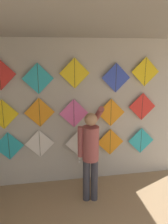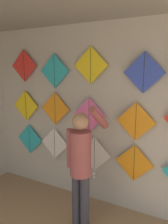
{
  "view_description": "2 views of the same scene",
  "coord_description": "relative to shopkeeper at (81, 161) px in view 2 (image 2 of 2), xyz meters",
  "views": [
    {
      "loc": [
        -0.53,
        -0.24,
        2.53
      ],
      "look_at": [
        0.1,
        3.46,
        1.52
      ],
      "focal_mm": 35.0,
      "sensor_mm": 36.0,
      "label": 1
    },
    {
      "loc": [
        1.42,
        0.76,
        2.15
      ],
      "look_at": [
        -0.01,
        3.46,
        1.53
      ],
      "focal_mm": 35.0,
      "sensor_mm": 36.0,
      "label": 2
    }
  ],
  "objects": [
    {
      "name": "kite_10",
      "position": [
        -1.47,
        0.62,
        1.22
      ],
      "size": [
        0.55,
        0.01,
        0.55
      ],
      "color": "red"
    },
    {
      "name": "kite_13",
      "position": [
        0.6,
        0.62,
        1.13
      ],
      "size": [
        0.55,
        0.01,
        0.55
      ],
      "color": "blue"
    },
    {
      "name": "kite_8",
      "position": [
        0.53,
        0.62,
        0.45
      ],
      "size": [
        0.55,
        0.01,
        0.55
      ],
      "color": "orange"
    },
    {
      "name": "kite_7",
      "position": [
        -0.2,
        0.62,
        0.47
      ],
      "size": [
        0.55,
        0.01,
        0.55
      ],
      "color": "pink"
    },
    {
      "name": "kite_0",
      "position": [
        -1.43,
        0.62,
        -0.11
      ],
      "size": [
        0.55,
        0.01,
        0.55
      ],
      "color": "#28B2C6"
    },
    {
      "name": "kite_11",
      "position": [
        -0.83,
        0.62,
        1.14
      ],
      "size": [
        0.55,
        0.01,
        0.55
      ],
      "color": "#28B2C6"
    },
    {
      "name": "shopkeeper",
      "position": [
        0.0,
        0.0,
        0.0
      ],
      "size": [
        0.43,
        0.57,
        1.71
      ],
      "rotation": [
        0.0,
        0.0,
        -0.14
      ],
      "color": "#383842",
      "rests_on": "ground"
    },
    {
      "name": "kite_2",
      "position": [
        -0.1,
        0.62,
        -0.17
      ],
      "size": [
        0.55,
        0.04,
        0.69
      ],
      "color": "white"
    },
    {
      "name": "kite_6",
      "position": [
        -0.83,
        0.62,
        0.52
      ],
      "size": [
        0.55,
        0.01,
        0.55
      ],
      "color": "orange"
    },
    {
      "name": "back_panel",
      "position": [
        -0.15,
        0.71,
        0.44
      ],
      "size": [
        4.79,
        0.06,
        2.8
      ],
      "primitive_type": "cube",
      "color": "#BCB7AD",
      "rests_on": "ground"
    },
    {
      "name": "kite_1",
      "position": [
        -0.86,
        0.62,
        -0.1
      ],
      "size": [
        0.55,
        0.01,
        0.55
      ],
      "color": "white"
    },
    {
      "name": "kite_12",
      "position": [
        -0.17,
        0.62,
        1.22
      ],
      "size": [
        0.55,
        0.01,
        0.55
      ],
      "color": "yellow"
    },
    {
      "name": "kite_3",
      "position": [
        0.53,
        0.62,
        -0.16
      ],
      "size": [
        0.55,
        0.01,
        0.55
      ],
      "color": "orange"
    },
    {
      "name": "kite_5",
      "position": [
        -1.48,
        0.62,
        0.51
      ],
      "size": [
        0.55,
        0.01,
        0.55
      ],
      "color": "yellow"
    }
  ]
}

